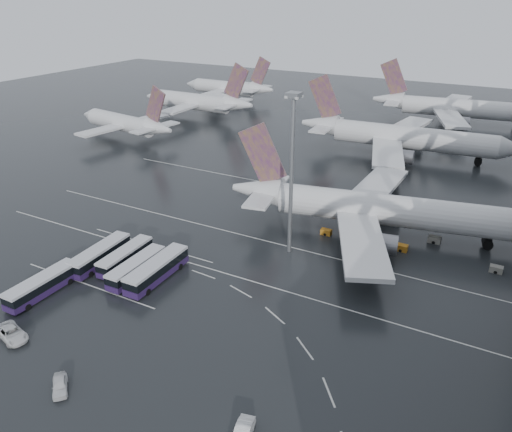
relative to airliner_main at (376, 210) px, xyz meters
The scene contains 25 objects.
ground 28.19m from the airliner_main, 114.62° to the right, with size 420.00×420.00×0.00m, color black.
lane_marking_near 29.99m from the airliner_main, 113.00° to the right, with size 120.00×0.25×0.01m, color beige.
lane_marking_mid 18.28m from the airliner_main, 131.18° to the right, with size 120.00×0.25×0.01m, color beige.
lane_marking_far 19.47m from the airliner_main, 127.94° to the left, with size 120.00×0.25×0.01m, color beige.
bus_bay_line_south 54.66m from the airliner_main, 130.79° to the right, with size 28.00×0.25×0.01m, color beige.
bus_bay_line_north 43.87m from the airliner_main, 144.67° to the right, with size 28.00×0.25×0.01m, color beige.
airliner_main is the anchor object (origin of this frame).
airliner_gate_b 53.66m from the airliner_main, 98.80° to the left, with size 62.55×56.13×21.72m.
airliner_gate_c 100.45m from the airliner_main, 90.48° to the left, with size 60.69×55.57×21.61m.
jet_remote_west 94.77m from the airliner_main, 162.17° to the left, with size 42.54×34.37×18.50m.
jet_remote_mid 108.70m from the airliner_main, 143.18° to the left, with size 47.49×38.16×20.82m.
jet_remote_far 135.06m from the airliner_main, 133.77° to the left, with size 43.48×34.95×19.06m.
bus_row_near_a 52.30m from the airliner_main, 137.86° to the right, with size 3.90×13.45×3.27m.
bus_row_near_b 48.01m from the airliner_main, 136.20° to the right, with size 3.43×12.40×3.02m.
bus_row_near_c 46.52m from the airliner_main, 130.68° to the right, with size 3.27×12.63×3.09m.
bus_row_near_d 43.53m from the airliner_main, 127.75° to the right, with size 3.65×13.97×3.42m.
bus_row_far_a 61.24m from the airliner_main, 130.36° to the right, with size 3.18×12.89×3.17m.
van_curve_a 66.14m from the airliner_main, 121.51° to the right, with size 2.78×6.03×1.68m, color silver.
van_curve_b 63.61m from the airliner_main, 109.09° to the right, with size 1.75×4.34×1.48m, color silver.
floodlight_mast 22.87m from the airliner_main, 127.87° to the right, with size 2.24×2.24×29.18m.
gse_cart_belly_a 9.26m from the airliner_main, 34.05° to the right, with size 2.27×1.34×1.24m, color #B66D18.
gse_cart_belly_b 12.41m from the airliner_main, ahead, with size 2.36×1.39×1.29m, color slate.
gse_cart_belly_c 10.52m from the airliner_main, 147.77° to the right, with size 2.10×1.24×1.14m, color #B66D18.
gse_cart_belly_d 23.75m from the airliner_main, 10.89° to the right, with size 2.15×1.27×1.17m, color slate.
gse_cart_belly_e 13.41m from the airliner_main, 51.16° to the left, with size 2.09×1.23×1.14m, color #B66D18.
Camera 1 is at (33.95, -63.83, 44.55)m, focal length 35.00 mm.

